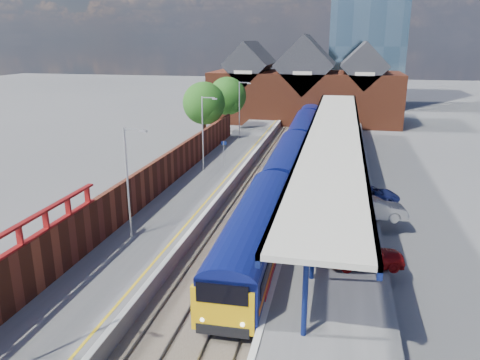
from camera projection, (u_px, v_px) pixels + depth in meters
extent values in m
plane|color=#5B5B5E|center=(282.00, 163.00, 50.98)|extent=(240.00, 240.00, 0.00)
cube|color=#473D33|center=(268.00, 191.00, 41.61)|extent=(6.00, 76.00, 0.06)
cube|color=slate|center=(243.00, 188.00, 42.04)|extent=(0.07, 76.00, 0.14)
cube|color=slate|center=(259.00, 189.00, 41.75)|extent=(0.07, 76.00, 0.14)
cube|color=slate|center=(276.00, 190.00, 41.43)|extent=(0.07, 76.00, 0.14)
cube|color=slate|center=(292.00, 192.00, 41.14)|extent=(0.07, 76.00, 0.14)
cube|color=#565659|center=(208.00, 182.00, 42.60)|extent=(5.00, 76.00, 1.00)
cube|color=#565659|center=(336.00, 190.00, 40.26)|extent=(6.00, 76.00, 1.00)
cube|color=silver|center=(233.00, 178.00, 41.97)|extent=(0.30, 76.00, 0.05)
cube|color=silver|center=(303.00, 182.00, 40.69)|extent=(0.30, 76.00, 0.05)
cube|color=yellow|center=(227.00, 178.00, 42.09)|extent=(0.14, 76.00, 0.01)
cube|color=#0C1356|center=(256.00, 235.00, 27.61)|extent=(3.07, 16.04, 2.50)
cube|color=#0C1356|center=(256.00, 215.00, 27.25)|extent=(3.07, 16.04, 0.60)
cube|color=#0C1356|center=(288.00, 164.00, 43.15)|extent=(3.07, 16.04, 2.50)
cube|color=#0C1356|center=(289.00, 151.00, 42.79)|extent=(3.07, 16.04, 0.60)
cube|color=#0C1356|center=(303.00, 131.00, 58.68)|extent=(3.07, 16.04, 2.50)
cube|color=#0C1356|center=(304.00, 121.00, 58.32)|extent=(3.07, 16.04, 0.60)
cube|color=#0C1356|center=(312.00, 112.00, 74.22)|extent=(3.07, 16.04, 2.50)
cube|color=#0C1356|center=(313.00, 104.00, 73.86)|extent=(3.07, 16.04, 0.60)
cube|color=black|center=(284.00, 141.00, 51.07)|extent=(0.04, 60.54, 0.70)
cube|color=orange|center=(284.00, 148.00, 51.31)|extent=(0.03, 55.27, 0.30)
cube|color=red|center=(284.00, 150.00, 51.38)|extent=(0.03, 55.27, 0.30)
cube|color=#F2B20C|center=(223.00, 310.00, 20.26)|extent=(2.82, 0.35, 2.10)
cube|color=black|center=(222.00, 294.00, 19.92)|extent=(2.30, 0.20, 0.90)
cube|color=black|center=(235.00, 309.00, 22.83)|extent=(2.00, 2.40, 0.60)
cube|color=black|center=(314.00, 117.00, 79.92)|extent=(2.00, 2.40, 0.60)
cylinder|color=#0D1950|center=(305.00, 290.00, 19.12)|extent=(0.24, 0.24, 4.20)
cylinder|color=#0D1950|center=(313.00, 241.00, 23.80)|extent=(0.24, 0.24, 4.20)
cylinder|color=#0D1950|center=(319.00, 208.00, 28.48)|extent=(0.24, 0.24, 4.20)
cylinder|color=#0D1950|center=(322.00, 184.00, 33.16)|extent=(0.24, 0.24, 4.20)
cylinder|color=#0D1950|center=(325.00, 166.00, 37.84)|extent=(0.24, 0.24, 4.20)
cylinder|color=#0D1950|center=(328.00, 152.00, 42.52)|extent=(0.24, 0.24, 4.20)
cylinder|color=#0D1950|center=(329.00, 141.00, 47.20)|extent=(0.24, 0.24, 4.20)
cylinder|color=#0D1950|center=(331.00, 132.00, 51.88)|extent=(0.24, 0.24, 4.20)
cylinder|color=#0D1950|center=(332.00, 124.00, 56.56)|extent=(0.24, 0.24, 4.20)
cylinder|color=#0D1950|center=(333.00, 118.00, 61.24)|extent=(0.24, 0.24, 4.20)
cube|color=beige|center=(334.00, 130.00, 40.84)|extent=(4.50, 52.00, 0.25)
cube|color=#0D1950|center=(309.00, 131.00, 41.32)|extent=(0.20, 52.00, 0.55)
cube|color=#0D1950|center=(359.00, 133.00, 40.44)|extent=(0.20, 52.00, 0.55)
cylinder|color=#A5A8AA|center=(128.00, 184.00, 28.54)|extent=(0.12, 0.12, 7.00)
cube|color=#A5A8AA|center=(133.00, 129.00, 27.44)|extent=(1.20, 0.08, 0.08)
cube|color=#A5A8AA|center=(143.00, 131.00, 27.35)|extent=(0.45, 0.18, 0.12)
cylinder|color=#A5A8AA|center=(203.00, 134.00, 43.52)|extent=(0.12, 0.12, 7.00)
cube|color=#A5A8AA|center=(208.00, 98.00, 42.42)|extent=(1.20, 0.08, 0.08)
cube|color=#A5A8AA|center=(215.00, 99.00, 42.32)|extent=(0.45, 0.18, 0.12)
cylinder|color=#A5A8AA|center=(239.00, 110.00, 58.49)|extent=(0.12, 0.12, 7.00)
cube|color=#A5A8AA|center=(244.00, 82.00, 57.39)|extent=(1.20, 0.08, 0.08)
cube|color=#A5A8AA|center=(249.00, 83.00, 57.30)|extent=(0.45, 0.18, 0.12)
cylinder|color=#A5A8AA|center=(224.00, 154.00, 45.73)|extent=(0.08, 0.08, 2.50)
cube|color=#0C194C|center=(224.00, 143.00, 45.43)|extent=(0.55, 0.06, 0.35)
cube|color=maroon|center=(155.00, 179.00, 36.96)|extent=(0.35, 50.00, 2.80)
cube|color=maroon|center=(3.00, 235.00, 20.36)|extent=(0.30, 15.00, 0.12)
cube|color=maroon|center=(6.00, 254.00, 20.63)|extent=(0.30, 15.00, 0.12)
cube|color=maroon|center=(20.00, 236.00, 21.44)|extent=(0.30, 0.12, 1.00)
cube|color=maroon|center=(46.00, 220.00, 23.31)|extent=(0.30, 0.12, 1.00)
cube|color=maroon|center=(68.00, 207.00, 25.18)|extent=(0.30, 0.12, 1.00)
cube|color=maroon|center=(87.00, 195.00, 27.06)|extent=(0.30, 0.12, 1.00)
cube|color=maroon|center=(305.00, 97.00, 76.03)|extent=(30.00, 12.00, 8.00)
cube|color=#232328|center=(251.00, 64.00, 76.36)|extent=(7.13, 12.00, 7.13)
cube|color=#232328|center=(306.00, 64.00, 74.54)|extent=(9.16, 12.00, 9.16)
cube|color=#232328|center=(364.00, 65.00, 72.71)|extent=(7.13, 12.00, 7.13)
cube|color=beige|center=(243.00, 72.00, 70.99)|extent=(2.80, 0.15, 0.50)
cube|color=beige|center=(302.00, 73.00, 69.16)|extent=(2.80, 0.15, 0.50)
cube|color=beige|center=(365.00, 74.00, 67.33)|extent=(2.80, 0.15, 0.50)
cube|color=slate|center=(369.00, 1.00, 89.98)|extent=(14.00, 14.00, 40.00)
cylinder|color=#382314|center=(205.00, 131.00, 58.15)|extent=(0.44, 0.44, 4.00)
sphere|color=#224B14|center=(204.00, 103.00, 57.15)|extent=(5.20, 5.20, 5.20)
sphere|color=#224B14|center=(209.00, 110.00, 56.72)|extent=(3.20, 3.20, 3.20)
cylinder|color=#382314|center=(228.00, 121.00, 65.44)|extent=(0.44, 0.44, 4.00)
sphere|color=#224B14|center=(227.00, 96.00, 64.43)|extent=(5.20, 5.20, 5.20)
sphere|color=#224B14|center=(232.00, 102.00, 64.00)|extent=(3.20, 3.20, 3.20)
imported|color=maroon|center=(365.00, 255.00, 25.46)|extent=(4.46, 2.54, 1.43)
imported|color=#9F9FA3|center=(372.00, 209.00, 32.25)|extent=(4.87, 2.39, 1.53)
imported|color=black|center=(354.00, 193.00, 35.97)|extent=(4.59, 2.04, 1.31)
imported|color=navy|center=(370.00, 194.00, 35.65)|extent=(4.59, 2.33, 1.24)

